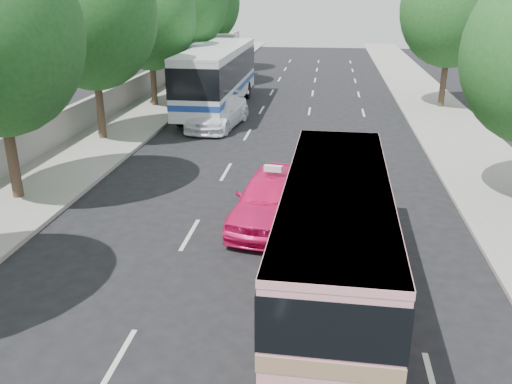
% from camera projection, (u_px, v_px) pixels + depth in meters
% --- Properties ---
extents(ground, '(120.00, 120.00, 0.00)m').
position_uv_depth(ground, '(229.00, 313.00, 12.31)').
color(ground, black).
rests_on(ground, ground).
extents(sidewalk_left, '(4.00, 90.00, 0.15)m').
position_uv_depth(sidewalk_left, '(147.00, 113.00, 31.87)').
color(sidewalk_left, '#9E998E').
rests_on(sidewalk_left, ground).
extents(sidewalk_right, '(4.00, 90.00, 0.12)m').
position_uv_depth(sidewalk_right, '(445.00, 122.00, 29.81)').
color(sidewalk_right, '#9E998E').
rests_on(sidewalk_right, ground).
extents(low_wall, '(0.30, 90.00, 1.50)m').
position_uv_depth(low_wall, '(116.00, 98.00, 31.80)').
color(low_wall, '#9E998E').
rests_on(low_wall, sidewalk_left).
extents(tree_left_c, '(6.00, 6.00, 9.35)m').
position_uv_depth(tree_left_c, '(91.00, 8.00, 24.14)').
color(tree_left_c, '#38281E').
rests_on(tree_left_c, ground).
extents(tree_left_d, '(5.52, 5.52, 8.60)m').
position_uv_depth(tree_left_d, '(150.00, 12.00, 31.72)').
color(tree_left_d, '#38281E').
rests_on(tree_left_d, ground).
extents(tree_left_f, '(5.88, 5.88, 9.16)m').
position_uv_depth(tree_left_f, '(207.00, 0.00, 46.45)').
color(tree_left_f, '#38281E').
rests_on(tree_left_f, ground).
extents(tree_right_far, '(6.00, 6.00, 9.35)m').
position_uv_depth(tree_right_far, '(454.00, 3.00, 31.27)').
color(tree_right_far, '#38281E').
rests_on(tree_right_far, ground).
extents(pink_bus, '(2.53, 9.18, 2.91)m').
position_uv_depth(pink_bus, '(335.00, 227.00, 12.39)').
color(pink_bus, pink).
rests_on(pink_bus, ground).
extents(pink_taxi, '(2.68, 5.23, 1.70)m').
position_uv_depth(pink_taxi, '(273.00, 197.00, 16.79)').
color(pink_taxi, '#E9145E').
rests_on(pink_taxi, ground).
extents(white_pickup, '(2.95, 5.73, 1.59)m').
position_uv_depth(white_pickup, '(218.00, 112.00, 28.65)').
color(white_pickup, white).
rests_on(white_pickup, ground).
extents(tour_coach_front, '(2.71, 12.45, 3.73)m').
position_uv_depth(tour_coach_front, '(218.00, 73.00, 32.16)').
color(tour_coach_front, silver).
rests_on(tour_coach_front, ground).
extents(tour_coach_rear, '(3.43, 11.56, 3.41)m').
position_uv_depth(tour_coach_rear, '(216.00, 59.00, 40.21)').
color(tour_coach_rear, silver).
rests_on(tour_coach_rear, ground).
extents(taxi_roof_sign, '(0.57, 0.25, 0.18)m').
position_uv_depth(taxi_roof_sign, '(273.00, 169.00, 16.46)').
color(taxi_roof_sign, silver).
rests_on(taxi_roof_sign, pink_taxi).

